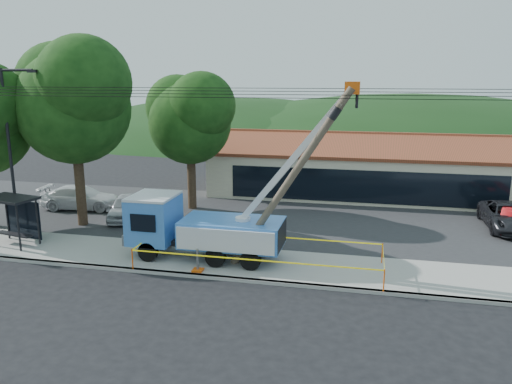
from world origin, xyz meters
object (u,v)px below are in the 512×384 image
object	(u,v)px
utility_truck	(201,226)
car_silver	(127,220)
bus_shelter	(14,209)
leaning_pole	(295,172)
car_white	(82,210)
car_dark	(507,231)

from	to	relation	value
utility_truck	car_silver	bearing A→B (deg)	140.54
bus_shelter	leaning_pole	bearing A→B (deg)	10.33
car_white	leaning_pole	bearing A→B (deg)	-122.71
car_silver	car_dark	xyz separation A→B (m)	(22.20, 2.75, 0.00)
car_dark	utility_truck	bearing A→B (deg)	-152.32
utility_truck	car_white	world-z (taller)	utility_truck
leaning_pole	car_dark	world-z (taller)	leaning_pole
car_white	car_dark	size ratio (longest dim) A/B	0.98
car_silver	car_dark	distance (m)	22.37
car_dark	bus_shelter	bearing A→B (deg)	-161.99
utility_truck	bus_shelter	world-z (taller)	utility_truck
leaning_pole	bus_shelter	size ratio (longest dim) A/B	2.86
car_white	car_dark	world-z (taller)	car_white
leaning_pole	car_dark	distance (m)	14.76
car_silver	car_white	distance (m)	4.25
utility_truck	bus_shelter	xyz separation A→B (m)	(-9.96, -0.20, 0.27)
utility_truck	bus_shelter	size ratio (longest dim) A/B	3.71
bus_shelter	car_white	xyz separation A→B (m)	(-0.70, 7.20, -1.98)
bus_shelter	car_silver	size ratio (longest dim) A/B	0.65
leaning_pole	car_white	world-z (taller)	leaning_pole
leaning_pole	utility_truck	bearing A→B (deg)	174.36
utility_truck	leaning_pole	distance (m)	5.34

